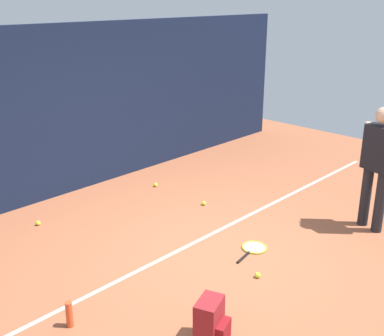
# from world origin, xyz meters

# --- Properties ---
(ground_plane) EXTENTS (12.00, 12.00, 0.00)m
(ground_plane) POSITION_xyz_m (0.00, 0.00, 0.00)
(ground_plane) COLOR #9E5638
(back_fence) EXTENTS (10.00, 0.10, 2.65)m
(back_fence) POSITION_xyz_m (0.00, 3.00, 1.33)
(back_fence) COLOR #141E38
(back_fence) RESTS_ON ground
(court_line) EXTENTS (9.00, 0.05, 0.00)m
(court_line) POSITION_xyz_m (0.00, 0.31, 0.00)
(court_line) COLOR white
(court_line) RESTS_ON ground
(tennis_player) EXTENTS (0.32, 0.51, 1.70)m
(tennis_player) POSITION_xyz_m (1.96, -1.12, 0.97)
(tennis_player) COLOR black
(tennis_player) RESTS_ON ground
(tennis_racket) EXTENTS (0.63, 0.38, 0.03)m
(tennis_racket) POSITION_xyz_m (0.35, -0.34, 0.01)
(tennis_racket) COLOR black
(tennis_racket) RESTS_ON ground
(backpack) EXTENTS (0.35, 0.35, 0.44)m
(backpack) POSITION_xyz_m (-1.30, -1.11, 0.21)
(backpack) COLOR maroon
(backpack) RESTS_ON ground
(tennis_ball_near_player) EXTENTS (0.07, 0.07, 0.07)m
(tennis_ball_near_player) POSITION_xyz_m (-0.13, -0.78, 0.03)
(tennis_ball_near_player) COLOR #CCE033
(tennis_ball_near_player) RESTS_ON ground
(tennis_ball_by_fence) EXTENTS (0.07, 0.07, 0.07)m
(tennis_ball_by_fence) POSITION_xyz_m (-1.21, 2.23, 0.03)
(tennis_ball_by_fence) COLOR #CCE033
(tennis_ball_by_fence) RESTS_ON ground
(tennis_ball_mid_court) EXTENTS (0.07, 0.07, 0.07)m
(tennis_ball_mid_court) POSITION_xyz_m (0.91, 1.03, 0.03)
(tennis_ball_mid_court) COLOR #CCE033
(tennis_ball_mid_court) RESTS_ON ground
(tennis_ball_far_left) EXTENTS (0.07, 0.07, 0.07)m
(tennis_ball_far_left) POSITION_xyz_m (0.90, 2.13, 0.03)
(tennis_ball_far_left) COLOR #CCE033
(tennis_ball_far_left) RESTS_ON ground
(water_bottle) EXTENTS (0.07, 0.07, 0.27)m
(water_bottle) POSITION_xyz_m (-2.09, 0.02, 0.14)
(water_bottle) COLOR #D84C26
(water_bottle) RESTS_ON ground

